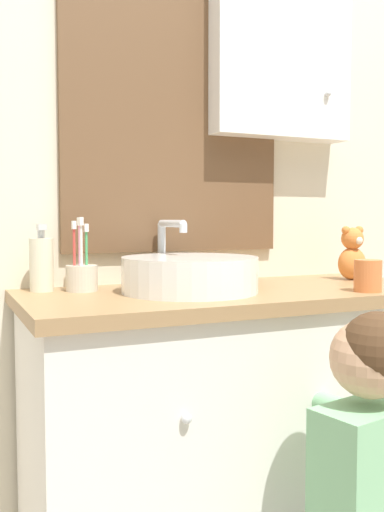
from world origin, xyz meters
The scene contains 8 objects.
wall_back centered at (0.01, 0.62, 1.28)m, with size 3.20×0.18×2.50m.
vanity_counter centered at (0.00, 0.34, 0.44)m, with size 1.18×0.52×0.88m.
sink_basin centered at (-0.15, 0.35, 0.93)m, with size 0.36×0.41×0.19m.
toothbrush_holder centered at (-0.41, 0.48, 0.92)m, with size 0.09×0.09×0.20m.
soap_dispenser centered at (-0.50, 0.52, 0.95)m, with size 0.06×0.06×0.18m.
child_figure centered at (0.06, -0.11, 0.51)m, with size 0.26×0.46×0.88m.
teddy_bear centered at (0.45, 0.41, 0.96)m, with size 0.09×0.08×0.17m.
drinking_cup centered at (0.29, 0.16, 0.92)m, with size 0.07×0.07×0.09m, color orange.
Camera 1 is at (-0.76, -1.04, 1.07)m, focal length 40.00 mm.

